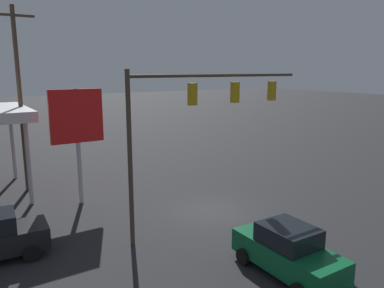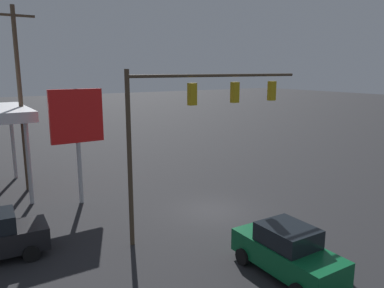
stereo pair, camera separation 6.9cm
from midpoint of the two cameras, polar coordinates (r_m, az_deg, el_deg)
name	(u,v)px [view 1 (the left image)]	position (r m, az deg, el deg)	size (l,w,h in m)	color
ground_plane	(212,211)	(20.78, 2.94, -10.10)	(200.00, 200.00, 0.00)	#262628
traffic_signal_assembly	(199,110)	(17.33, 0.96, 5.19)	(9.60, 0.43, 7.60)	#473828
utility_pole	(20,96)	(25.37, -24.82, 6.59)	(2.40, 0.26, 11.31)	#473828
price_sign	(77,121)	(21.74, -17.25, 3.40)	(2.92, 0.27, 6.52)	#B7B7BC
sedan_far	(288,251)	(14.88, 14.22, -15.51)	(2.11, 4.43, 1.93)	#0C592D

